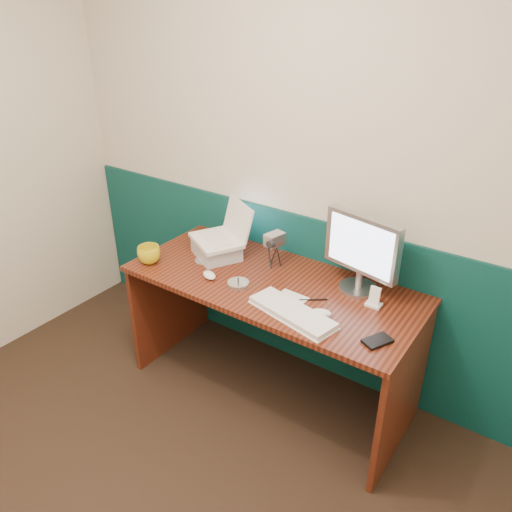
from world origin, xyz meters
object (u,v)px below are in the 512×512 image
Objects in this scene: desk at (271,338)px; laptop at (215,222)px; keyboard at (292,313)px; camcorder at (275,250)px; monitor at (362,254)px; mug at (149,254)px.

desk is 0.74m from laptop.
camcorder is at bearing 145.47° from keyboard.
monitor is at bearing 17.14° from camcorder.
monitor is at bearing 37.31° from laptop.
desk is at bearing -47.96° from camcorder.
keyboard is 0.95m from mug.
mug reaches higher than keyboard.
desk is 0.51m from keyboard.
keyboard reaches higher than desk.
camcorder is at bearing 43.65° from laptop.
desk is 7.78× the size of camcorder.
laptop is 1.48× the size of camcorder.
laptop is 0.42m from mug.
laptop is at bearing 170.78° from keyboard.
monitor is 0.47m from keyboard.
monitor is 3.24× the size of mug.
keyboard is at bearing 6.98° from laptop.
laptop reaches higher than keyboard.
laptop reaches higher than desk.
mug is at bearing -104.59° from laptop.
desk is 3.54× the size of keyboard.
monitor reaches higher than keyboard.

